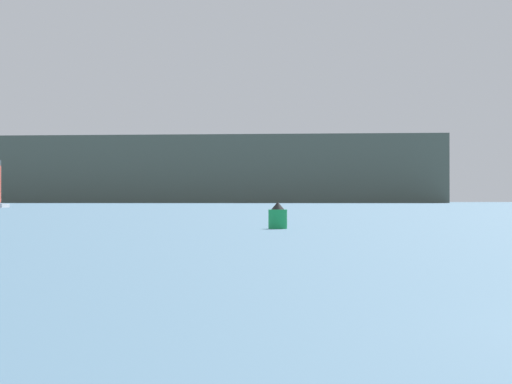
% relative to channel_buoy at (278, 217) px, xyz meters
% --- Properties ---
extents(channel_buoy, '(1.21, 1.21, 1.74)m').
position_rel_channel_buoy_xyz_m(channel_buoy, '(0.00, 0.00, 0.00)').
color(channel_buoy, '#19994C').
rests_on(channel_buoy, ground_plane).
extents(small_sailboat, '(3.13, 7.98, 11.92)m').
position_rel_channel_buoy_xyz_m(small_sailboat, '(-51.66, 182.51, 0.23)').
color(small_sailboat, white).
rests_on(small_sailboat, ground_plane).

